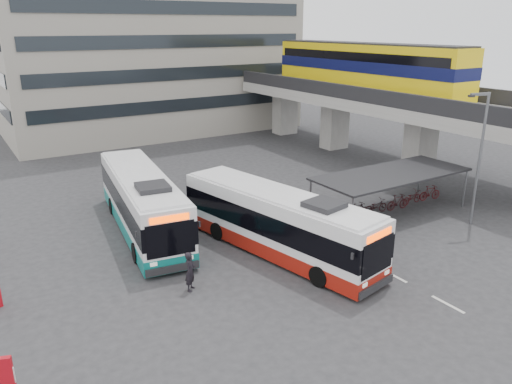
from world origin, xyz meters
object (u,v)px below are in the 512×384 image
bus_main (277,223)px  lamp_post (479,152)px  pedestrian (190,271)px  bus_teal (142,202)px

bus_main → lamp_post: 12.33m
pedestrian → bus_main: bearing=-34.1°
pedestrian → lamp_post: lamp_post is taller
bus_main → lamp_post: size_ratio=1.58×
bus_teal → lamp_post: (16.38, -9.28, 2.68)m
bus_teal → lamp_post: 19.02m
bus_teal → pedestrian: (-0.66, -7.54, -0.77)m
bus_main → lamp_post: (11.68, -2.87, 2.73)m
lamp_post → bus_teal: bearing=167.7°
pedestrian → bus_teal: bearing=38.9°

